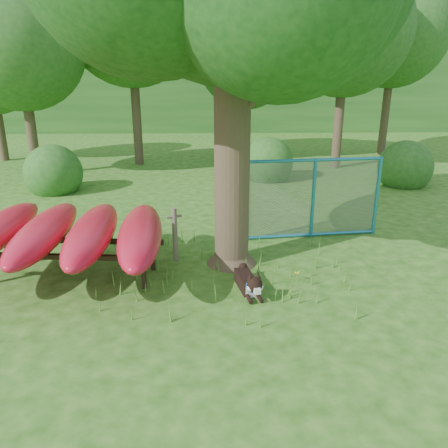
{
  "coord_description": "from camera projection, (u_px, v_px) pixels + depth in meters",
  "views": [
    {
      "loc": [
        -0.04,
        -6.25,
        3.56
      ],
      "look_at": [
        0.2,
        1.2,
        1.0
      ],
      "focal_mm": 35.0,
      "sensor_mm": 36.0,
      "label": 1
    }
  ],
  "objects": [
    {
      "name": "ground",
      "position": [
        214.0,
        306.0,
        7.07
      ],
      "size": [
        80.0,
        80.0,
        0.0
      ],
      "primitive_type": "plane",
      "color": "#225310",
      "rests_on": "ground"
    },
    {
      "name": "wooden_post",
      "position": [
        175.0,
        233.0,
        8.62
      ],
      "size": [
        0.3,
        0.16,
        1.11
      ],
      "rotation": [
        0.0,
        0.0,
        0.35
      ],
      "color": "brown",
      "rests_on": "ground"
    },
    {
      "name": "kayak_rack",
      "position": [
        68.0,
        233.0,
        7.82
      ],
      "size": [
        3.55,
        3.54,
        1.14
      ],
      "rotation": [
        0.0,
        0.0,
        -0.09
      ],
      "color": "black",
      "rests_on": "ground"
    },
    {
      "name": "husky_dog",
      "position": [
        249.0,
        283.0,
        7.47
      ],
      "size": [
        0.44,
        1.14,
        0.51
      ],
      "rotation": [
        0.0,
        0.0,
        0.2
      ],
      "color": "black",
      "rests_on": "ground"
    },
    {
      "name": "fence_section",
      "position": [
        313.0,
        198.0,
        9.81
      ],
      "size": [
        3.12,
        0.44,
        3.05
      ],
      "rotation": [
        0.0,
        0.0,
        0.11
      ],
      "color": "teal",
      "rests_on": "ground"
    },
    {
      "name": "wildflower_clump",
      "position": [
        297.0,
        274.0,
        7.87
      ],
      "size": [
        0.09,
        0.09,
        0.2
      ],
      "rotation": [
        0.0,
        0.0,
        -0.05
      ],
      "color": "#558C2E",
      "rests_on": "ground"
    },
    {
      "name": "bg_tree_a",
      "position": [
        19.0,
        46.0,
        14.86
      ],
      "size": [
        4.4,
        4.4,
        6.7
      ],
      "color": "#3D3021",
      "rests_on": "ground"
    },
    {
      "name": "bg_tree_b",
      "position": [
        130.0,
        17.0,
        16.49
      ],
      "size": [
        5.2,
        5.2,
        8.22
      ],
      "color": "#3D3021",
      "rests_on": "ground"
    },
    {
      "name": "bg_tree_c",
      "position": [
        246.0,
        60.0,
        18.06
      ],
      "size": [
        4.0,
        4.0,
        6.12
      ],
      "color": "#3D3021",
      "rests_on": "ground"
    },
    {
      "name": "bg_tree_d",
      "position": [
        346.0,
        30.0,
        15.96
      ],
      "size": [
        4.8,
        4.8,
        7.5
      ],
      "color": "#3D3021",
      "rests_on": "ground"
    },
    {
      "name": "bg_tree_e",
      "position": [
        395.0,
        33.0,
        18.84
      ],
      "size": [
        4.6,
        4.6,
        7.55
      ],
      "color": "#3D3021",
      "rests_on": "ground"
    },
    {
      "name": "shrub_left",
      "position": [
        56.0,
        191.0,
        14.0
      ],
      "size": [
        1.8,
        1.8,
        1.8
      ],
      "primitive_type": "sphere",
      "color": "#20551B",
      "rests_on": "ground"
    },
    {
      "name": "shrub_right",
      "position": [
        402.0,
        185.0,
        14.83
      ],
      "size": [
        1.8,
        1.8,
        1.8
      ],
      "primitive_type": "sphere",
      "color": "#20551B",
      "rests_on": "ground"
    },
    {
      "name": "shrub_mid",
      "position": [
        267.0,
        179.0,
        15.63
      ],
      "size": [
        1.8,
        1.8,
        1.8
      ],
      "primitive_type": "sphere",
      "color": "#20551B",
      "rests_on": "ground"
    },
    {
      "name": "wooded_hillside",
      "position": [
        210.0,
        82.0,
        32.56
      ],
      "size": [
        80.0,
        12.0,
        6.0
      ],
      "primitive_type": "cube",
      "color": "#20551B",
      "rests_on": "ground"
    }
  ]
}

